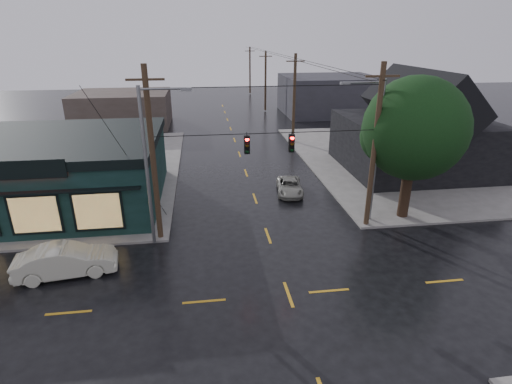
{
  "coord_description": "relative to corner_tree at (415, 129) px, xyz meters",
  "views": [
    {
      "loc": [
        -3.69,
        -15.51,
        11.57
      ],
      "look_at": [
        -0.73,
        6.1,
        2.89
      ],
      "focal_mm": 28.0,
      "sensor_mm": 36.0,
      "label": 1
    }
  ],
  "objects": [
    {
      "name": "ground_plane",
      "position": [
        -9.4,
        -7.37,
        -6.06
      ],
      "size": [
        160.0,
        160.0,
        0.0
      ],
      "primitive_type": "plane",
      "color": "black"
    },
    {
      "name": "sidewalk_nw",
      "position": [
        -29.4,
        12.63,
        -5.99
      ],
      "size": [
        28.0,
        28.0,
        0.15
      ],
      "primitive_type": "cube",
      "color": "slate",
      "rests_on": "ground"
    },
    {
      "name": "sidewalk_ne",
      "position": [
        10.6,
        12.63,
        -5.99
      ],
      "size": [
        28.0,
        28.0,
        0.15
      ],
      "primitive_type": "cube",
      "color": "slate",
      "rests_on": "ground"
    },
    {
      "name": "pizza_shop",
      "position": [
        -24.4,
        5.58,
        -3.5
      ],
      "size": [
        16.3,
        12.34,
        4.9
      ],
      "color": "black",
      "rests_on": "ground"
    },
    {
      "name": "ne_building",
      "position": [
        5.6,
        9.63,
        -1.59
      ],
      "size": [
        12.6,
        11.6,
        8.75
      ],
      "color": "black",
      "rests_on": "ground"
    },
    {
      "name": "corner_tree",
      "position": [
        0.0,
        0.0,
        0.0
      ],
      "size": [
        6.49,
        6.49,
        9.19
      ],
      "color": "black",
      "rests_on": "ground"
    },
    {
      "name": "utility_pole_nw",
      "position": [
        -15.9,
        -0.87,
        -6.06
      ],
      "size": [
        2.0,
        0.32,
        10.15
      ],
      "primitive_type": null,
      "color": "#332316",
      "rests_on": "ground"
    },
    {
      "name": "utility_pole_ne",
      "position": [
        -2.9,
        -0.87,
        -6.06
      ],
      "size": [
        2.0,
        0.32,
        10.15
      ],
      "primitive_type": null,
      "color": "#332316",
      "rests_on": "ground"
    },
    {
      "name": "utility_pole_far_a",
      "position": [
        -2.9,
        20.63,
        -6.06
      ],
      "size": [
        2.0,
        0.32,
        9.65
      ],
      "primitive_type": null,
      "color": "#332316",
      "rests_on": "ground"
    },
    {
      "name": "utility_pole_far_b",
      "position": [
        -2.9,
        40.63,
        -6.06
      ],
      "size": [
        2.0,
        0.32,
        9.15
      ],
      "primitive_type": null,
      "color": "#332316",
      "rests_on": "ground"
    },
    {
      "name": "utility_pole_far_c",
      "position": [
        -2.9,
        60.63,
        -6.06
      ],
      "size": [
        2.0,
        0.32,
        9.15
      ],
      "primitive_type": null,
      "color": "#332316",
      "rests_on": "ground"
    },
    {
      "name": "span_signal_assembly",
      "position": [
        -9.31,
        -0.87,
        -0.36
      ],
      "size": [
        13.0,
        0.48,
        1.23
      ],
      "color": "black",
      "rests_on": "ground"
    },
    {
      "name": "streetlight_nw",
      "position": [
        -16.2,
        -1.57,
        -6.06
      ],
      "size": [
        5.4,
        0.3,
        9.15
      ],
      "primitive_type": null,
      "color": "slate",
      "rests_on": "ground"
    },
    {
      "name": "streetlight_ne",
      "position": [
        -2.4,
        -0.17,
        -6.06
      ],
      "size": [
        5.4,
        0.3,
        9.15
      ],
      "primitive_type": null,
      "color": "slate",
      "rests_on": "ground"
    },
    {
      "name": "bg_building_west",
      "position": [
        -23.4,
        32.63,
        -3.86
      ],
      "size": [
        12.0,
        10.0,
        4.4
      ],
      "primitive_type": "cube",
      "color": "#392F29",
      "rests_on": "ground"
    },
    {
      "name": "bg_building_east",
      "position": [
        6.6,
        37.63,
        -3.26
      ],
      "size": [
        14.0,
        12.0,
        5.6
      ],
      "primitive_type": "cube",
      "color": "#2A2A2F",
      "rests_on": "ground"
    },
    {
      "name": "sedan_cream",
      "position": [
        -20.3,
        -4.14,
        -5.25
      ],
      "size": [
        5.11,
        2.43,
        1.62
      ],
      "primitive_type": "imported",
      "rotation": [
        0.0,
        0.0,
        1.72
      ],
      "color": "beige",
      "rests_on": "ground"
    },
    {
      "name": "suv_silver",
      "position": [
        -6.6,
        5.35,
        -5.5
      ],
      "size": [
        2.38,
        4.25,
        1.12
      ],
      "primitive_type": "imported",
      "rotation": [
        0.0,
        0.0,
        -0.13
      ],
      "color": "gray",
      "rests_on": "ground"
    }
  ]
}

